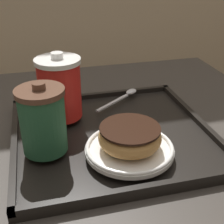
{
  "coord_description": "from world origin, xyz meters",
  "views": [
    {
      "loc": [
        -0.1,
        -0.57,
        1.12
      ],
      "look_at": [
        0.04,
        -0.02,
        0.82
      ],
      "focal_mm": 50.0,
      "sensor_mm": 36.0,
      "label": 1
    }
  ],
  "objects_px": {
    "coffee_cup_front": "(43,120)",
    "coffee_cup_rear": "(60,88)",
    "spoon": "(126,95)",
    "donut_chocolate_glazed": "(130,136)"
  },
  "relations": [
    {
      "from": "coffee_cup_front",
      "to": "coffee_cup_rear",
      "type": "xyz_separation_m",
      "value": [
        0.04,
        0.13,
        0.01
      ]
    },
    {
      "from": "donut_chocolate_glazed",
      "to": "coffee_cup_rear",
      "type": "bearing_deg",
      "value": 121.67
    },
    {
      "from": "coffee_cup_front",
      "to": "donut_chocolate_glazed",
      "type": "xyz_separation_m",
      "value": [
        0.15,
        -0.05,
        -0.03
      ]
    },
    {
      "from": "coffee_cup_front",
      "to": "coffee_cup_rear",
      "type": "height_order",
      "value": "coffee_cup_rear"
    },
    {
      "from": "donut_chocolate_glazed",
      "to": "spoon",
      "type": "relative_size",
      "value": 0.89
    },
    {
      "from": "coffee_cup_rear",
      "to": "spoon",
      "type": "height_order",
      "value": "coffee_cup_rear"
    },
    {
      "from": "coffee_cup_front",
      "to": "coffee_cup_rear",
      "type": "relative_size",
      "value": 0.92
    },
    {
      "from": "coffee_cup_front",
      "to": "donut_chocolate_glazed",
      "type": "relative_size",
      "value": 1.16
    },
    {
      "from": "coffee_cup_front",
      "to": "spoon",
      "type": "height_order",
      "value": "coffee_cup_front"
    },
    {
      "from": "donut_chocolate_glazed",
      "to": "spoon",
      "type": "bearing_deg",
      "value": 75.0
    }
  ]
}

